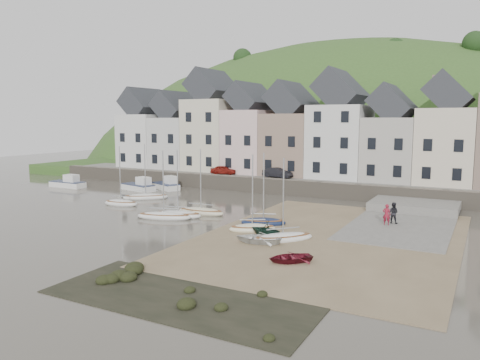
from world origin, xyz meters
The scene contains 27 objects.
ground centered at (0.00, 0.00, 0.00)m, with size 160.00×160.00×0.00m, color #444036.
quay_land centered at (0.00, 32.00, 0.75)m, with size 90.00×30.00×1.50m, color #345622.
quay_street centered at (0.00, 20.50, 1.55)m, with size 70.00×7.00×0.10m, color slate.
seawall centered at (0.00, 17.00, 0.90)m, with size 70.00×1.20×1.80m, color slate.
beach centered at (11.00, 0.00, 0.03)m, with size 18.00×26.00×0.06m, color #726245.
slipway centered at (15.00, 8.00, 0.06)m, with size 8.00×18.00×0.12m, color slate.
hillside centered at (-5.00, 60.00, -17.99)m, with size 134.40×84.00×84.00m.
townhouse_terrace centered at (1.76, 24.00, 7.32)m, with size 61.05×8.00×13.93m.
sailboat_0 centered at (-12.34, 6.79, 0.26)m, with size 4.85×4.28×6.32m.
sailboat_1 centered at (-12.13, 2.58, 0.27)m, with size 3.96×2.09×6.32m.
sailboat_2 centered at (-2.41, 2.76, 0.26)m, with size 4.83×1.79×6.32m.
sailboat_3 centered at (-4.19, -0.57, 0.26)m, with size 5.25×2.93×6.32m.
sailboat_4 centered at (-3.50, 0.62, 0.26)m, with size 4.64×2.39×6.32m.
sailboat_5 centered at (4.68, 1.46, 0.27)m, with size 4.07×2.83×6.32m.
sailboat_6 centered at (8.19, -2.62, 0.26)m, with size 4.32×4.49×6.32m.
sailboat_7 centered at (4.89, -1.03, 0.27)m, with size 3.95×3.26×6.32m.
motorboat_0 centered at (-17.15, 11.40, 0.58)m, with size 5.24×2.89×1.70m.
motorboat_1 centered at (-27.11, 9.13, 0.58)m, with size 5.05×1.83×1.70m.
motorboat_2 centered at (-14.76, 13.78, 0.58)m, with size 4.90×3.40×1.70m.
rowboat_white centered at (6.90, -4.05, 0.41)m, with size 2.38×3.34×0.69m, color white.
rowboat_green centered at (6.72, -2.47, 0.70)m, with size 2.09×2.42×1.27m, color #142E23.
rowboat_red centered at (10.61, -7.21, 0.35)m, with size 1.98×2.77×0.57m, color maroon.
person_red centered at (13.91, 5.82, 1.00)m, with size 0.64×0.42×1.76m, color maroon.
person_dark centered at (14.27, 6.68, 1.02)m, with size 0.87×0.68×1.79m, color black.
car_left centered at (-9.73, 19.50, 2.18)m, with size 1.37×3.41×1.16m, color maroon.
car_right centered at (-1.95, 19.50, 2.23)m, with size 1.33×3.80×1.25m, color black.
shore_rocks centered at (6.14, -14.65, 0.12)m, with size 14.00×6.00×0.71m.
Camera 1 is at (21.14, -33.40, 8.88)m, focal length 34.95 mm.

